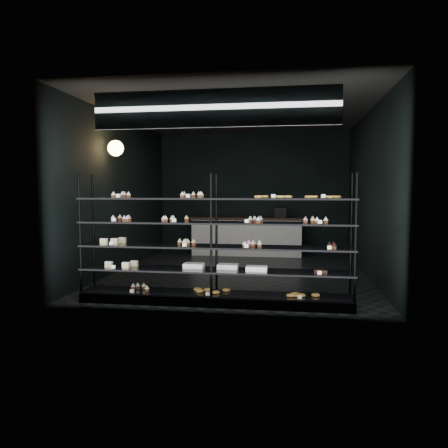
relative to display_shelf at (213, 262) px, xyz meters
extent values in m
cube|color=black|center=(0.10, 2.45, -0.62)|extent=(5.00, 6.00, 0.01)
cube|color=black|center=(0.10, 2.45, 2.57)|extent=(5.00, 6.00, 0.01)
cube|color=black|center=(0.10, 5.45, 0.97)|extent=(5.00, 0.01, 3.20)
cube|color=black|center=(0.10, -0.55, 0.97)|extent=(5.00, 0.01, 3.20)
cube|color=black|center=(-2.40, 2.45, 0.97)|extent=(0.01, 6.00, 3.20)
cube|color=black|center=(2.60, 2.45, 0.97)|extent=(0.01, 6.00, 3.20)
cube|color=black|center=(0.02, 0.00, -0.57)|extent=(4.00, 0.50, 0.12)
cylinder|color=black|center=(-1.95, -0.22, 0.36)|extent=(0.04, 0.04, 1.85)
cylinder|color=black|center=(-1.95, 0.22, 0.36)|extent=(0.04, 0.04, 1.85)
cylinder|color=black|center=(0.02, -0.22, 0.36)|extent=(0.04, 0.04, 1.85)
cylinder|color=black|center=(0.02, 0.22, 0.36)|extent=(0.04, 0.04, 1.85)
cylinder|color=black|center=(1.99, -0.22, 0.36)|extent=(0.04, 0.04, 1.85)
cylinder|color=black|center=(1.99, 0.22, 0.36)|extent=(0.04, 0.04, 1.85)
cube|color=black|center=(0.02, 0.00, -0.48)|extent=(4.00, 0.50, 0.03)
cube|color=black|center=(0.02, 0.00, -0.13)|extent=(4.00, 0.50, 0.02)
cube|color=black|center=(0.02, 0.00, 0.22)|extent=(4.00, 0.50, 0.02)
cube|color=black|center=(0.02, 0.00, 0.57)|extent=(4.00, 0.50, 0.02)
cube|color=black|center=(0.02, 0.00, 0.92)|extent=(4.00, 0.50, 0.02)
cube|color=white|center=(-1.35, -0.18, 0.96)|extent=(0.06, 0.04, 0.06)
cube|color=white|center=(-0.28, -0.18, 0.96)|extent=(0.06, 0.04, 0.06)
cube|color=white|center=(0.89, -0.18, 0.96)|extent=(0.05, 0.04, 0.06)
cube|color=white|center=(1.56, -0.18, 0.96)|extent=(0.06, 0.04, 0.06)
cube|color=white|center=(-1.40, -0.18, 0.61)|extent=(0.06, 0.04, 0.06)
cube|color=white|center=(-0.55, -0.18, 0.61)|extent=(0.05, 0.04, 0.06)
cube|color=white|center=(0.56, -0.18, 0.61)|extent=(0.06, 0.04, 0.06)
cube|color=white|center=(1.51, -0.18, 0.61)|extent=(0.06, 0.04, 0.06)
cube|color=white|center=(-1.51, -0.18, 0.26)|extent=(0.06, 0.04, 0.06)
cube|color=white|center=(-0.41, -0.18, 0.26)|extent=(0.05, 0.04, 0.06)
cube|color=white|center=(0.55, -0.18, 0.26)|extent=(0.06, 0.04, 0.06)
cube|color=white|center=(1.61, -0.18, 0.26)|extent=(0.06, 0.04, 0.06)
cube|color=white|center=(-1.42, -0.18, -0.09)|extent=(0.06, 0.04, 0.06)
cube|color=white|center=(1.52, -0.18, -0.09)|extent=(0.06, 0.04, 0.06)
cube|color=white|center=(-1.14, -0.18, -0.44)|extent=(0.06, 0.04, 0.06)
cube|color=white|center=(-0.06, -0.18, -0.44)|extent=(0.05, 0.04, 0.06)
cube|color=white|center=(1.27, -0.18, -0.44)|extent=(0.06, 0.04, 0.06)
cube|color=#100C40|center=(0.10, -0.47, 2.12)|extent=(3.20, 0.04, 0.45)
cube|color=white|center=(0.10, -0.49, 2.12)|extent=(3.30, 0.02, 0.50)
cylinder|color=black|center=(-2.10, 1.52, 2.26)|extent=(0.01, 0.01, 0.59)
sphere|color=#EE9B53|center=(-2.10, 1.52, 1.82)|extent=(0.29, 0.29, 0.29)
cube|color=silver|center=(0.00, 4.95, -0.17)|extent=(2.79, 0.60, 0.92)
cube|color=black|center=(0.00, 4.95, 0.32)|extent=(2.90, 0.65, 0.06)
cube|color=black|center=(0.87, 4.95, 0.48)|extent=(0.30, 0.30, 0.25)
camera|label=1|loc=(1.13, -6.23, 1.04)|focal=35.00mm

